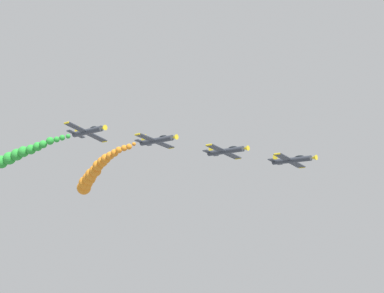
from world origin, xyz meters
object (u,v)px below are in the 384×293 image
(airplane_lead, at_px, (292,160))
(airplane_left_inner, at_px, (226,151))
(airplane_left_outer, at_px, (88,131))
(airplane_right_inner, at_px, (157,140))

(airplane_lead, distance_m, airplane_left_inner, 13.76)
(airplane_left_outer, bearing_deg, airplane_left_inner, 142.16)
(airplane_lead, distance_m, airplane_left_outer, 41.31)
(airplane_lead, distance_m, airplane_right_inner, 27.79)
(airplane_right_inner, xyz_separation_m, airplane_left_outer, (10.89, -7.94, 1.33))
(airplane_lead, bearing_deg, airplane_right_inner, -39.38)
(airplane_lead, bearing_deg, airplane_left_inner, -39.22)
(airplane_lead, relative_size, airplane_right_inner, 1.00)
(airplane_lead, relative_size, airplane_left_outer, 1.00)
(airplane_right_inner, bearing_deg, airplane_lead, 140.62)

